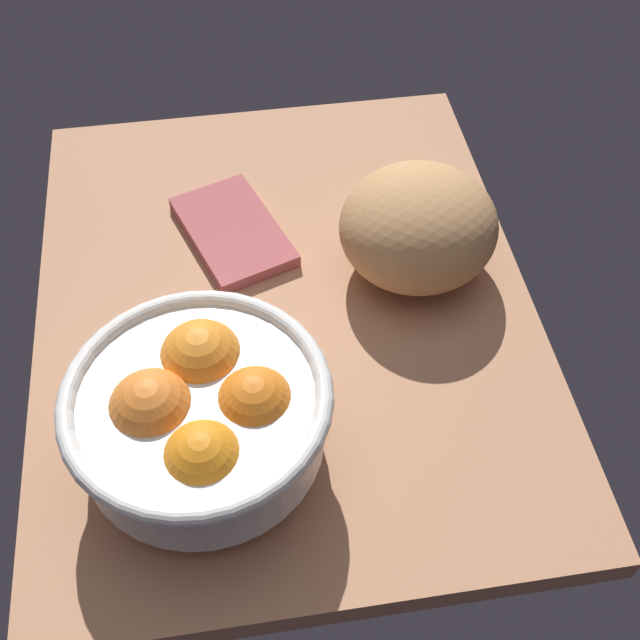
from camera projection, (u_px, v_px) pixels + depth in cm
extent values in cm
cube|color=tan|center=(285.00, 310.00, 87.89)|extent=(67.30, 52.66, 3.00)
cylinder|color=white|center=(206.00, 445.00, 73.87)|extent=(10.06, 10.06, 2.94)
cylinder|color=white|center=(200.00, 418.00, 70.19)|extent=(21.72, 21.72, 6.51)
torus|color=white|center=(196.00, 397.00, 67.66)|extent=(23.32, 23.32, 1.60)
sphere|color=orange|center=(256.00, 407.00, 69.08)|extent=(7.07, 7.07, 7.07)
sphere|color=orange|center=(153.00, 413.00, 68.58)|extent=(7.66, 7.66, 7.66)
sphere|color=orange|center=(204.00, 462.00, 65.72)|extent=(6.99, 6.99, 6.99)
sphere|color=orange|center=(202.00, 362.00, 71.91)|extent=(7.78, 7.78, 7.78)
ellipsoid|color=tan|center=(418.00, 227.00, 85.40)|extent=(20.27, 20.67, 11.88)
cube|color=#AD5255|center=(233.00, 232.00, 92.24)|extent=(17.88, 14.11, 1.57)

